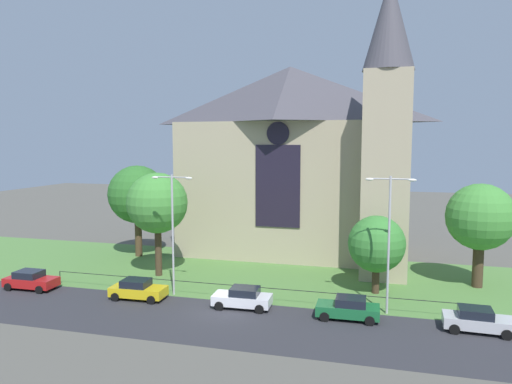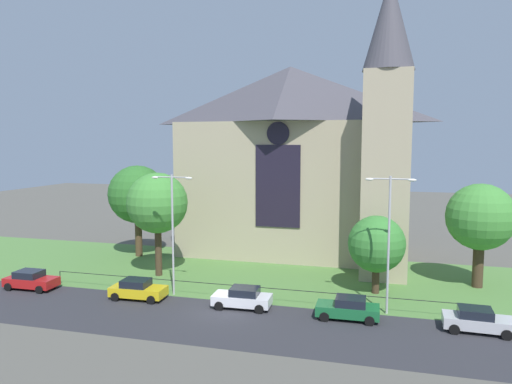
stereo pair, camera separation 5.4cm
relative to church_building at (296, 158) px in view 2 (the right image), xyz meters
The scene contains 16 objects.
ground 13.86m from the church_building, 101.87° to the right, with size 160.00×160.00×0.00m, color #56544C.
road_asphalt 23.55m from the church_building, 95.18° to the right, with size 120.00×8.00×0.01m, color #2D2D33.
grass_verge 15.25m from the church_building, 99.78° to the right, with size 120.00×20.00×0.01m, color #517F3D.
church_building is the anchor object (origin of this frame).
iron_railing 19.05m from the church_building, 92.66° to the right, with size 32.80×0.07×1.13m.
tree_right_near 16.28m from the church_building, 54.72° to the right, with size 4.48×4.48×6.22m.
tree_right_far 19.33m from the church_building, 26.72° to the right, with size 5.45×5.45×8.61m.
tree_left_far 17.13m from the church_building, 159.50° to the right, with size 6.03×6.03×9.57m.
tree_left_near 16.26m from the church_building, 130.51° to the right, with size 5.40×5.40×9.28m.
streetlamp_near 18.51m from the church_building, 111.76° to the right, with size 3.37×0.26×9.47m.
streetlamp_far 19.68m from the church_building, 60.41° to the right, with size 3.37×0.26×9.65m.
parked_car_red 27.80m from the church_building, 135.33° to the right, with size 4.22×2.07×1.51m.
parked_car_yellow 22.50m from the church_building, 115.87° to the right, with size 4.25×2.12×1.51m.
parked_car_white 20.53m from the church_building, 91.83° to the right, with size 4.26×2.13×1.51m.
parked_car_green 21.88m from the church_building, 69.33° to the right, with size 4.22×2.06×1.51m.
parked_car_silver 25.67m from the church_building, 51.05° to the right, with size 4.27×2.16×1.51m.
Camera 2 is at (10.73, -30.72, 11.87)m, focal length 33.02 mm.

